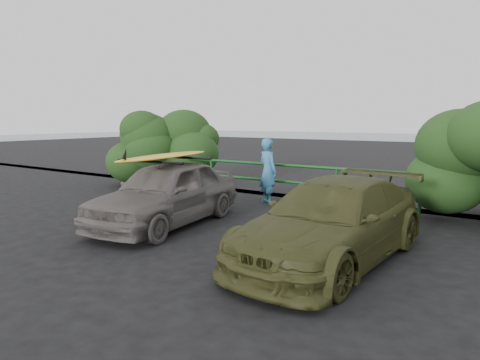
% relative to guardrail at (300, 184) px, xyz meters
% --- Properties ---
extents(ground, '(80.00, 80.00, 0.00)m').
position_rel_guardrail_xyz_m(ground, '(0.00, -5.00, -0.52)').
color(ground, black).
extents(guardrail, '(14.00, 0.08, 1.04)m').
position_rel_guardrail_xyz_m(guardrail, '(0.00, 0.00, 0.00)').
color(guardrail, '#164E1D').
rests_on(guardrail, ground).
extents(shrub_left, '(3.20, 2.40, 2.31)m').
position_rel_guardrail_xyz_m(shrub_left, '(-4.80, 0.40, 0.63)').
color(shrub_left, '#214117').
rests_on(shrub_left, ground).
extents(sedan, '(2.15, 4.21, 1.37)m').
position_rel_guardrail_xyz_m(sedan, '(-1.33, -3.69, 0.17)').
color(sedan, '#605955').
rests_on(sedan, ground).
extents(olive_vehicle, '(2.10, 4.53, 1.28)m').
position_rel_guardrail_xyz_m(olive_vehicle, '(2.49, -3.94, 0.12)').
color(olive_vehicle, '#3D3F1B').
rests_on(olive_vehicle, ground).
extents(man, '(0.75, 0.64, 1.74)m').
position_rel_guardrail_xyz_m(man, '(-0.73, -0.48, 0.35)').
color(man, teal).
rests_on(man, ground).
extents(roof_rack, '(1.73, 1.32, 0.05)m').
position_rel_guardrail_xyz_m(roof_rack, '(-1.33, -3.69, 0.88)').
color(roof_rack, black).
rests_on(roof_rack, sedan).
extents(surfboard, '(1.02, 3.06, 0.09)m').
position_rel_guardrail_xyz_m(surfboard, '(-1.33, -3.69, 0.95)').
color(surfboard, '#F1AD19').
rests_on(surfboard, roof_rack).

